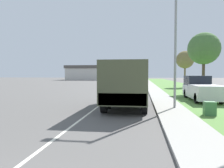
{
  "coord_description": "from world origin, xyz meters",
  "views": [
    {
      "loc": [
        2.77,
        -1.63,
        2.1
      ],
      "look_at": [
        0.74,
        13.44,
        1.42
      ],
      "focal_mm": 35.0,
      "sensor_mm": 36.0,
      "label": 1
    }
  ],
  "objects": [
    {
      "name": "building_distant",
      "position": [
        -16.43,
        78.14,
        2.65
      ],
      "size": [
        15.54,
        12.51,
        5.24
      ],
      "color": "beige",
      "rests_on": "ground"
    },
    {
      "name": "lamp_post",
      "position": [
        4.54,
        11.66,
        4.33
      ],
      "size": [
        1.69,
        0.24,
        7.07
      ],
      "color": "gray",
      "rests_on": "sidewalk_right"
    },
    {
      "name": "military_truck",
      "position": [
        1.86,
        12.06,
        1.6
      ],
      "size": [
        2.47,
        6.68,
        2.81
      ],
      "color": "#545B3D",
      "rests_on": "ground"
    },
    {
      "name": "utility_box",
      "position": [
        6.2,
        9.86,
        0.37
      ],
      "size": [
        0.55,
        0.45,
        0.7
      ],
      "color": "#3D7042",
      "rests_on": "grass_strip_right"
    },
    {
      "name": "tree_far_right",
      "position": [
        9.76,
        34.92,
        4.42
      ],
      "size": [
        2.84,
        2.84,
        5.84
      ],
      "color": "brown",
      "rests_on": "grass_strip_right"
    },
    {
      "name": "tree_mid_right",
      "position": [
        9.53,
        23.43,
        4.88
      ],
      "size": [
        3.47,
        3.47,
        6.62
      ],
      "color": "#4C3D2D",
      "rests_on": "grass_strip_right"
    },
    {
      "name": "car_third_ahead",
      "position": [
        -1.67,
        50.12,
        0.74
      ],
      "size": [
        1.85,
        4.04,
        1.67
      ],
      "color": "tan",
      "rests_on": "ground"
    },
    {
      "name": "pickup_truck",
      "position": [
        7.55,
        16.74,
        0.92
      ],
      "size": [
        1.93,
        5.73,
        1.95
      ],
      "color": "silver",
      "rests_on": "grass_strip_right"
    },
    {
      "name": "car_second_ahead",
      "position": [
        -1.67,
        39.88,
        0.77
      ],
      "size": [
        1.73,
        4.56,
        1.73
      ],
      "color": "black",
      "rests_on": "ground"
    },
    {
      "name": "ground_plane",
      "position": [
        0.0,
        40.0,
        0.0
      ],
      "size": [
        180.0,
        180.0,
        0.0
      ],
      "primitive_type": "plane",
      "color": "#565451"
    },
    {
      "name": "sidewalk_right",
      "position": [
        4.5,
        40.0,
        0.06
      ],
      "size": [
        1.8,
        120.0,
        0.12
      ],
      "color": "#9E9B93",
      "rests_on": "ground"
    },
    {
      "name": "car_nearest_ahead",
      "position": [
        1.46,
        24.33,
        0.73
      ],
      "size": [
        1.85,
        3.97,
        1.65
      ],
      "color": "silver",
      "rests_on": "ground"
    },
    {
      "name": "grass_strip_right",
      "position": [
        8.9,
        40.0,
        0.01
      ],
      "size": [
        7.0,
        120.0,
        0.02
      ],
      "color": "#56843D",
      "rests_on": "ground"
    },
    {
      "name": "lane_centre_stripe",
      "position": [
        0.0,
        40.0,
        0.0
      ],
      "size": [
        0.12,
        120.0,
        0.0
      ],
      "color": "silver",
      "rests_on": "ground"
    }
  ]
}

